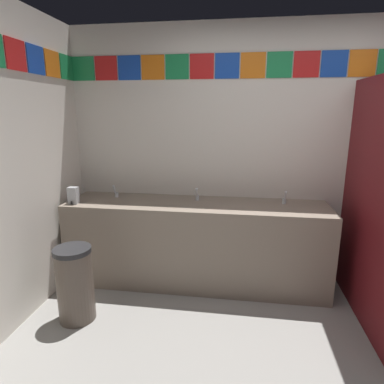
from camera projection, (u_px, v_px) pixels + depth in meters
The scene contains 7 objects.
wall_back at pixel (298, 155), 3.22m from camera, with size 4.57×0.09×2.51m.
vanity_counter at pixel (196, 242), 3.24m from camera, with size 2.52×0.59×0.83m.
faucet_left at pixel (116, 193), 3.33m from camera, with size 0.04×0.10×0.14m.
faucet_center at pixel (197, 196), 3.21m from camera, with size 0.04×0.10×0.14m.
faucet_right at pixel (285, 199), 3.09m from camera, with size 0.04×0.10×0.14m.
soap_dispenser at pixel (73, 195), 3.11m from camera, with size 0.09×0.09×0.16m.
trash_bin at pixel (75, 284), 2.66m from camera, with size 0.30×0.30×0.63m.
Camera 1 is at (-0.57, -1.67, 1.69)m, focal length 30.50 mm.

